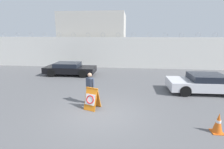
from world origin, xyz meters
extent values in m
plane|color=#5B5B5E|center=(0.00, 0.00, 0.00)|extent=(90.00, 90.00, 0.00)
cube|color=silver|center=(0.00, 11.15, 1.62)|extent=(36.00, 0.30, 3.25)
torus|color=gray|center=(-12.80, 11.15, 3.47)|extent=(0.47, 0.03, 0.47)
torus|color=gray|center=(-11.20, 11.15, 3.47)|extent=(0.47, 0.03, 0.47)
torus|color=gray|center=(-9.60, 11.15, 3.47)|extent=(0.47, 0.03, 0.47)
torus|color=gray|center=(-8.00, 11.15, 3.47)|extent=(0.47, 0.03, 0.47)
torus|color=gray|center=(-6.40, 11.15, 3.47)|extent=(0.47, 0.03, 0.47)
torus|color=gray|center=(-4.80, 11.15, 3.47)|extent=(0.47, 0.03, 0.47)
torus|color=gray|center=(-3.20, 11.15, 3.47)|extent=(0.47, 0.03, 0.47)
torus|color=gray|center=(-1.60, 11.15, 3.47)|extent=(0.47, 0.03, 0.47)
torus|color=gray|center=(0.00, 11.15, 3.47)|extent=(0.47, 0.03, 0.47)
torus|color=gray|center=(1.60, 11.15, 3.47)|extent=(0.47, 0.03, 0.47)
torus|color=gray|center=(3.20, 11.15, 3.47)|extent=(0.47, 0.03, 0.47)
torus|color=gray|center=(4.80, 11.15, 3.47)|extent=(0.47, 0.03, 0.47)
torus|color=gray|center=(6.40, 11.15, 3.47)|extent=(0.47, 0.03, 0.47)
torus|color=gray|center=(8.00, 11.15, 3.47)|extent=(0.47, 0.03, 0.47)
torus|color=gray|center=(9.60, 11.15, 3.47)|extent=(0.47, 0.03, 0.47)
cube|color=beige|center=(-3.24, 15.21, 3.00)|extent=(7.58, 6.75, 5.99)
cube|color=orange|center=(-0.54, 0.40, 0.52)|extent=(0.71, 0.55, 1.05)
cube|color=orange|center=(-0.43, 0.70, 0.52)|extent=(0.71, 0.55, 1.05)
cube|color=orange|center=(-0.49, 0.55, 1.06)|extent=(0.65, 0.28, 0.05)
cube|color=white|center=(-0.55, 0.36, 0.54)|extent=(0.56, 0.34, 0.51)
torus|color=red|center=(-0.56, 0.35, 0.54)|extent=(0.46, 0.31, 0.42)
cylinder|color=#514C42|center=(-0.66, 1.08, 0.40)|extent=(0.15, 0.15, 0.81)
cylinder|color=#514C42|center=(-0.80, 1.19, 0.40)|extent=(0.15, 0.15, 0.81)
cube|color=#384256|center=(-0.73, 1.13, 1.12)|extent=(0.47, 0.44, 0.62)
sphere|color=tan|center=(-0.73, 1.13, 1.58)|extent=(0.22, 0.22, 0.22)
cylinder|color=#384256|center=(-0.52, 0.97, 1.13)|extent=(0.09, 0.09, 0.59)
cylinder|color=#384256|center=(-0.87, 1.38, 1.11)|extent=(0.28, 0.32, 0.58)
cube|color=orange|center=(4.71, -1.10, 0.01)|extent=(0.42, 0.42, 0.03)
cone|color=orange|center=(4.71, -1.10, 0.42)|extent=(0.36, 0.36, 0.77)
cylinder|color=white|center=(4.71, -1.10, 0.46)|extent=(0.18, 0.18, 0.11)
cylinder|color=black|center=(-2.61, 8.18, 0.35)|extent=(0.70, 0.20, 0.70)
cylinder|color=black|center=(-2.61, 6.45, 0.35)|extent=(0.70, 0.20, 0.70)
cylinder|color=black|center=(-5.37, 8.18, 0.35)|extent=(0.70, 0.20, 0.70)
cylinder|color=black|center=(-5.37, 6.45, 0.35)|extent=(0.70, 0.20, 0.70)
cube|color=black|center=(-3.99, 7.32, 0.50)|extent=(4.45, 1.84, 0.52)
cube|color=black|center=(-4.21, 7.32, 0.94)|extent=(2.14, 1.66, 0.36)
cylinder|color=black|center=(4.64, 2.77, 0.33)|extent=(0.67, 0.21, 0.67)
cylinder|color=black|center=(4.60, 4.56, 0.33)|extent=(0.67, 0.21, 0.67)
cylinder|color=black|center=(7.22, 4.62, 0.33)|extent=(0.67, 0.21, 0.67)
cube|color=silver|center=(5.93, 3.70, 0.52)|extent=(4.27, 2.00, 0.57)
cube|color=black|center=(6.14, 3.70, 0.99)|extent=(2.07, 1.76, 0.38)
camera|label=1|loc=(1.36, -7.46, 3.72)|focal=28.00mm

